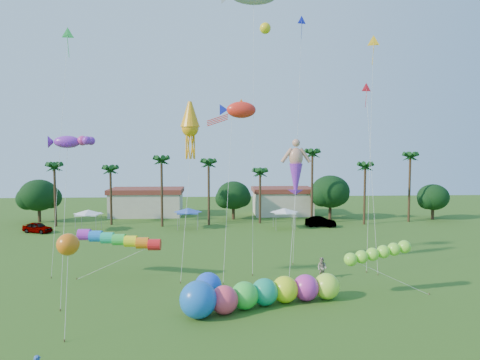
{
  "coord_description": "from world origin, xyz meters",
  "views": [
    {
      "loc": [
        -2.11,
        -25.25,
        11.47
      ],
      "look_at": [
        0.0,
        10.0,
        9.0
      ],
      "focal_mm": 32.0,
      "sensor_mm": 36.0,
      "label": 1
    }
  ],
  "objects": [
    {
      "name": "buildings_row",
      "position": [
        -3.09,
        50.0,
        2.0
      ],
      "size": [
        35.0,
        7.0,
        4.0
      ],
      "color": "beige",
      "rests_on": "ground"
    },
    {
      "name": "green_worm",
      "position": [
        8.44,
        6.85,
        3.0
      ],
      "size": [
        9.31,
        1.98,
        3.62
      ],
      "color": "#87F235",
      "rests_on": "ground"
    },
    {
      "name": "rainbow_tube",
      "position": [
        -9.35,
        12.56,
        3.09
      ],
      "size": [
        8.88,
        2.68,
        3.62
      ],
      "color": "red",
      "rests_on": "ground"
    },
    {
      "name": "tree_line",
      "position": [
        3.57,
        44.0,
        4.28
      ],
      "size": [
        69.46,
        8.91,
        11.0
      ],
      "color": "#3A2819",
      "rests_on": "ground"
    },
    {
      "name": "delta_kite_yellow",
      "position": [
        13.54,
        16.67,
        21.78
      ],
      "size": [
        2.19,
        3.8,
        22.77
      ],
      "color": "yellow",
      "rests_on": "ground"
    },
    {
      "name": "delta_kite_green",
      "position": [
        -15.81,
        16.47,
        21.96
      ],
      "size": [
        1.67,
        3.49,
        22.97
      ],
      "color": "green",
      "rests_on": "ground"
    },
    {
      "name": "fish_kite",
      "position": [
        0.51,
        16.44,
        15.36
      ],
      "size": [
        4.39,
        6.83,
        16.26
      ],
      "color": "red",
      "rests_on": "ground"
    },
    {
      "name": "merman_kite",
      "position": [
        5.76,
        15.65,
        9.48
      ],
      "size": [
        2.63,
        5.73,
        12.08
      ],
      "color": "tan",
      "rests_on": "ground"
    },
    {
      "name": "delta_kite_blue",
      "position": [
        7.24,
        20.93,
        24.6
      ],
      "size": [
        2.18,
        4.77,
        25.84
      ],
      "color": "#1822DA",
      "rests_on": "ground"
    },
    {
      "name": "orange_ball_kite",
      "position": [
        -11.27,
        1.67,
        5.59
      ],
      "size": [
        1.74,
        2.42,
        6.29
      ],
      "color": "orange",
      "rests_on": "ground"
    },
    {
      "name": "delta_kite_red",
      "position": [
        12.9,
        16.55,
        17.21
      ],
      "size": [
        1.13,
        4.37,
        18.13
      ],
      "color": "red",
      "rests_on": "ground"
    },
    {
      "name": "car_b",
      "position": [
        13.72,
        37.3,
        0.76
      ],
      "size": [
        4.84,
        2.59,
        1.51
      ],
      "primitive_type": "imported",
      "rotation": [
        0.0,
        0.0,
        1.34
      ],
      "color": "#4C4C54",
      "rests_on": "ground"
    },
    {
      "name": "caterpillar_inflatable",
      "position": [
        0.96,
        4.99,
        1.07
      ],
      "size": [
        12.37,
        5.77,
        2.56
      ],
      "rotation": [
        0.0,
        0.0,
        0.33
      ],
      "color": "#EA3D58",
      "rests_on": "ground"
    },
    {
      "name": "tent_row",
      "position": [
        -6.0,
        36.33,
        2.75
      ],
      "size": [
        31.0,
        4.0,
        0.6
      ],
      "color": "white",
      "rests_on": "ground"
    },
    {
      "name": "car_a",
      "position": [
        -26.75,
        35.15,
        0.73
      ],
      "size": [
        4.59,
        3.17,
        1.45
      ],
      "primitive_type": "imported",
      "rotation": [
        0.0,
        0.0,
        1.19
      ],
      "color": "#4C4C54",
      "rests_on": "ground"
    },
    {
      "name": "spectator_b",
      "position": [
        7.45,
        11.74,
        0.95
      ],
      "size": [
        1.16,
        1.15,
        1.89
      ],
      "primitive_type": "imported",
      "rotation": [
        0.0,
        0.0,
        -0.77
      ],
      "color": "gray",
      "rests_on": "ground"
    },
    {
      "name": "blue_ball",
      "position": [
        -2.64,
        6.99,
        1.05
      ],
      "size": [
        2.1,
        2.1,
        2.1
      ],
      "primitive_type": "sphere",
      "color": "blue",
      "rests_on": "ground"
    },
    {
      "name": "lobster_kite",
      "position": [
        -13.47,
        8.6,
        12.1
      ],
      "size": [
        3.92,
        4.87,
        12.79
      ],
      "color": "purple",
      "rests_on": "ground"
    },
    {
      "name": "squid_kite",
      "position": [
        -4.36,
        14.87,
        13.51
      ],
      "size": [
        2.37,
        4.95,
        16.08
      ],
      "color": "#FBA114",
      "rests_on": "ground"
    },
    {
      "name": "ground",
      "position": [
        0.0,
        0.0,
        0.0
      ],
      "size": [
        160.0,
        160.0,
        0.0
      ],
      "primitive_type": "plane",
      "color": "#285116",
      "rests_on": "ground"
    }
  ]
}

